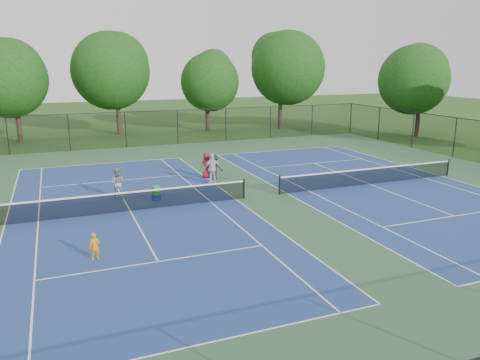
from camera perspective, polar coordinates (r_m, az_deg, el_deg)
name	(u,v)px	position (r m, az deg, el deg)	size (l,w,h in m)	color
ground	(262,196)	(25.19, 2.68, -2.01)	(140.00, 140.00, 0.00)	#234716
court_pad	(262,196)	(25.19, 2.68, -2.01)	(36.00, 36.00, 0.01)	#305636
tennis_court_left	(130,209)	(23.27, -13.25, -3.50)	(12.00, 23.83, 1.07)	navy
tennis_court_right	(370,183)	(28.68, 15.54, -0.32)	(12.00, 23.83, 1.07)	navy
perimeter_fence	(262,167)	(24.79, 2.73, 1.55)	(36.08, 36.08, 3.02)	black
tree_back_a	(13,74)	(46.13, -25.94, 11.54)	(6.80, 6.80, 9.15)	#2D2116
tree_back_b	(116,67)	(48.41, -14.94, 13.17)	(7.60, 7.60, 10.03)	#2D2116
tree_back_c	(207,78)	(49.39, -4.06, 12.31)	(6.00, 6.00, 8.40)	#2D2116
tree_back_d	(281,64)	(51.47, 5.04, 13.85)	(7.80, 7.80, 10.37)	#2D2116
tree_side_e	(422,76)	(48.89, 21.29, 11.78)	(6.60, 6.60, 8.87)	#2D2116
child_player	(95,246)	(17.92, -17.29, -7.74)	(0.37, 0.24, 1.02)	orange
instructor	(117,183)	(25.53, -14.73, -0.35)	(0.79, 0.62, 1.63)	gray
bystander_a	(212,169)	(27.58, -3.39, 1.38)	(1.08, 0.45, 1.85)	silver
bystander_b	(215,167)	(28.74, -3.10, 1.59)	(1.00, 0.57, 1.54)	#161B32
bystander_c	(207,165)	(29.18, -4.09, 1.82)	(0.78, 0.51, 1.60)	maroon
ball_crate	(156,197)	(24.78, -10.17, -2.10)	(0.37, 0.32, 0.33)	navy
ball_hopper	(156,190)	(24.68, -10.21, -1.25)	(0.34, 0.28, 0.44)	green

